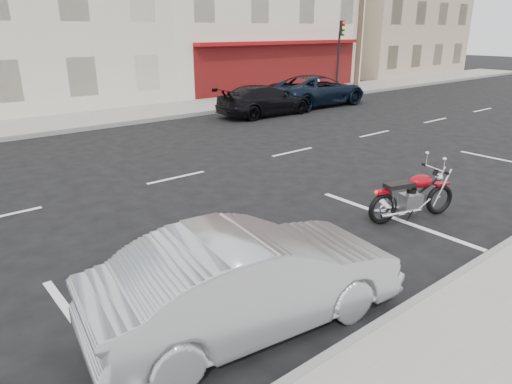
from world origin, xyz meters
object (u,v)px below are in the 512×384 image
traffic_light (340,47)px  sedan_silver (249,279)px  utility_pole (361,7)px  suv_far (317,90)px  car_far (265,100)px  fire_hydrant (318,85)px  motorcycle (441,193)px

traffic_light → sedan_silver: (-17.82, -14.20, -1.91)m
utility_pole → suv_far: 8.07m
suv_far → car_far: 3.75m
utility_pole → sedan_silver: (-19.82, -14.47, -4.09)m
traffic_light → fire_hydrant: bearing=173.6°
sedan_silver → suv_far: size_ratio=0.76×
traffic_light → fire_hydrant: traffic_light is taller
fire_hydrant → motorcycle: 17.80m
fire_hydrant → car_far: size_ratio=0.16×
fire_hydrant → suv_far: size_ratio=0.14×
traffic_light → suv_far: bearing=-149.9°
utility_pole → car_far: bearing=-161.9°
motorcycle → suv_far: suv_far is taller
fire_hydrant → motorcycle: bearing=-128.6°
motorcycle → car_far: size_ratio=0.43×
suv_far → utility_pole: bearing=-65.2°
motorcycle → sedan_silver: size_ratio=0.48×
motorcycle → suv_far: (8.21, 11.19, 0.27)m
sedan_silver → suv_far: 17.77m
suv_far → fire_hydrant: bearing=-45.8°
motorcycle → car_far: 11.62m
fire_hydrant → suv_far: bearing=-136.9°
traffic_light → sedan_silver: 22.87m
suv_far → traffic_light: bearing=-58.8°
utility_pole → car_far: 11.40m
motorcycle → sedan_silver: sedan_silver is taller
car_far → motorcycle: bearing=157.9°
sedan_silver → motorcycle: bearing=-77.0°
utility_pole → suv_far: bearing=-156.2°
motorcycle → traffic_light: bearing=65.0°
fire_hydrant → traffic_light: bearing=-6.4°
fire_hydrant → motorcycle: motorcycle is taller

